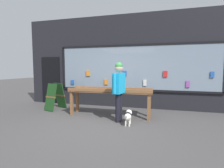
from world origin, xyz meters
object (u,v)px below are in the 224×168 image
object	(u,v)px
person_browsing	(119,87)
small_dog	(128,116)
display_table_main	(110,93)
sandwich_board_sign	(55,96)

from	to	relation	value
person_browsing	small_dog	bearing A→B (deg)	-112.61
display_table_main	small_dog	xyz separation A→B (m)	(0.76, -0.75, -0.51)
person_browsing	sandwich_board_sign	distance (m)	2.90
sandwich_board_sign	person_browsing	bearing A→B (deg)	-3.33
display_table_main	sandwich_board_sign	xyz separation A→B (m)	(-2.28, 0.29, -0.25)
display_table_main	person_browsing	world-z (taller)	person_browsing
small_dog	sandwich_board_sign	world-z (taller)	sandwich_board_sign
display_table_main	small_dog	size ratio (longest dim) A/B	4.73
display_table_main	sandwich_board_sign	bearing A→B (deg)	172.67
small_dog	display_table_main	bearing A→B (deg)	41.83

